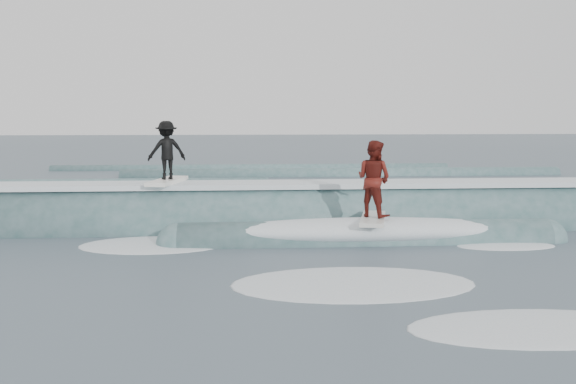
{
  "coord_description": "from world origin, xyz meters",
  "views": [
    {
      "loc": [
        -1.15,
        -13.56,
        3.12
      ],
      "look_at": [
        0.0,
        2.75,
        1.1
      ],
      "focal_mm": 40.0,
      "sensor_mm": 36.0,
      "label": 1
    }
  ],
  "objects": [
    {
      "name": "ground",
      "position": [
        0.0,
        0.0,
        0.0
      ],
      "size": [
        160.0,
        160.0,
        0.0
      ],
      "primitive_type": "plane",
      "color": "#425360",
      "rests_on": "ground"
    },
    {
      "name": "surfer_red",
      "position": [
        1.98,
        1.55,
        1.47
      ],
      "size": [
        1.13,
        2.07,
        1.94
      ],
      "color": "silver",
      "rests_on": "ground"
    },
    {
      "name": "whitewater",
      "position": [
        0.52,
        -1.46,
        0.0
      ],
      "size": [
        11.02,
        8.63,
        0.1
      ],
      "color": "white",
      "rests_on": "ground"
    },
    {
      "name": "far_swells",
      "position": [
        -2.12,
        17.65,
        0.0
      ],
      "size": [
        36.93,
        8.65,
        0.8
      ],
      "color": "#3A6262",
      "rests_on": "ground"
    },
    {
      "name": "surfer_black",
      "position": [
        -3.18,
        3.75,
        2.04
      ],
      "size": [
        1.14,
        2.07,
        1.66
      ],
      "color": "white",
      "rests_on": "ground"
    },
    {
      "name": "breaking_wave",
      "position": [
        0.23,
        3.47,
        0.04
      ],
      "size": [
        22.42,
        3.96,
        2.37
      ],
      "color": "#3A6262",
      "rests_on": "ground"
    }
  ]
}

